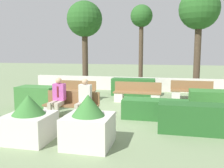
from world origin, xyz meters
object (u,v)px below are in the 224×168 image
at_px(planter_corner_right, 29,121).
at_px(tree_leftmost, 85,21).
at_px(planter_corner_left, 88,124).
at_px(tree_center_right, 199,11).
at_px(bench_right_side, 74,93).
at_px(person_seated_man, 58,96).
at_px(bench_front, 71,108).
at_px(bench_left_side, 137,95).
at_px(bench_back, 192,93).
at_px(person_seated_woman, 84,98).
at_px(tree_center_left, 141,20).

bearing_deg(planter_corner_right, tree_leftmost, 100.71).
height_order(planter_corner_left, tree_center_right, tree_center_right).
xyz_separation_m(bench_right_side, person_seated_man, (0.60, -2.95, 0.39)).
distance_m(person_seated_man, tree_leftmost, 7.97).
bearing_deg(person_seated_man, bench_front, 19.44).
relative_size(bench_left_side, bench_right_side, 1.06).
distance_m(bench_left_side, tree_center_right, 6.62).
xyz_separation_m(bench_back, person_seated_woman, (-3.57, -4.04, 0.39)).
bearing_deg(tree_leftmost, bench_back, -27.41).
bearing_deg(bench_back, bench_front, -141.84).
relative_size(person_seated_man, tree_center_left, 0.27).
bearing_deg(planter_corner_right, bench_front, 85.32).
xyz_separation_m(bench_right_side, tree_leftmost, (-0.92, 4.18, 3.60)).
bearing_deg(bench_back, bench_left_side, -162.33).
relative_size(person_seated_man, tree_center_right, 0.24).
xyz_separation_m(planter_corner_right, tree_leftmost, (-1.74, 9.19, 3.43)).
height_order(person_seated_woman, planter_corner_right, person_seated_woman).
distance_m(planter_corner_left, tree_center_right, 10.81).
bearing_deg(person_seated_man, planter_corner_right, -83.98).
relative_size(bench_right_side, planter_corner_left, 1.58).
relative_size(bench_front, person_seated_man, 1.38).
xyz_separation_m(bench_back, planter_corner_left, (-2.75, -6.08, 0.19)).
bearing_deg(tree_center_right, bench_right_side, -140.61).
bearing_deg(tree_center_left, bench_right_side, -117.67).
bearing_deg(bench_right_side, bench_front, -69.83).
bearing_deg(tree_center_left, bench_front, -100.78).
relative_size(person_seated_man, planter_corner_left, 1.09).
xyz_separation_m(bench_front, tree_center_right, (4.58, 7.40, 3.99)).
bearing_deg(bench_left_side, tree_center_left, 99.85).
bearing_deg(planter_corner_left, tree_center_right, 71.14).
bearing_deg(planter_corner_right, person_seated_man, 96.02).
distance_m(bench_left_side, planter_corner_right, 5.47).
bearing_deg(bench_front, bench_left_side, 58.60).
height_order(bench_left_side, planter_corner_right, planter_corner_right).
bearing_deg(planter_corner_left, tree_leftmost, 109.36).
relative_size(tree_leftmost, tree_center_right, 0.92).
xyz_separation_m(bench_back, tree_leftmost, (-5.98, 3.10, 3.60)).
bearing_deg(tree_center_right, bench_back, -98.43).
height_order(bench_left_side, person_seated_man, person_seated_man).
bearing_deg(planter_corner_right, person_seated_woman, 71.87).
height_order(bench_right_side, planter_corner_right, planter_corner_right).
xyz_separation_m(bench_left_side, bench_right_side, (-2.78, -0.10, -0.00)).
bearing_deg(person_seated_man, tree_center_right, 56.57).
bearing_deg(bench_back, person_seated_man, -143.49).
distance_m(bench_left_side, tree_leftmost, 6.58).
relative_size(bench_right_side, tree_leftmost, 0.37).
height_order(bench_left_side, person_seated_woman, person_seated_woman).
bearing_deg(bench_back, tree_leftmost, 146.92).
distance_m(person_seated_man, tree_center_right, 9.72).
bearing_deg(tree_center_right, person_seated_man, -123.43).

